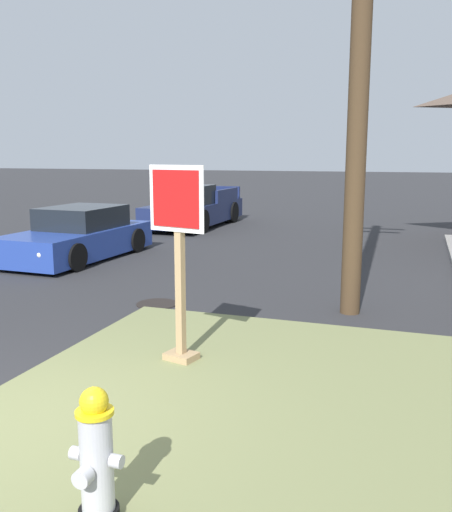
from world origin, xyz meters
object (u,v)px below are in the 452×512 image
fire_hydrant (96,458)px  parked_sedan_blue (79,236)px  manhole_cover (157,304)px  pickup_truck_navy (194,209)px  stop_sign (179,266)px

fire_hydrant → parked_sedan_blue: size_ratio=0.22×
manhole_cover → fire_hydrant: bearing=-67.9°
pickup_truck_navy → fire_hydrant: bearing=-70.0°
stop_sign → pickup_truck_navy: (-4.81, 12.17, -0.60)m
stop_sign → parked_sedan_blue: (-5.14, 5.66, -0.68)m
pickup_truck_navy → stop_sign: bearing=-68.4°
fire_hydrant → manhole_cover: size_ratio=1.34×
fire_hydrant → stop_sign: size_ratio=0.41×
stop_sign → parked_sedan_blue: 7.68m
fire_hydrant → stop_sign: 3.06m
parked_sedan_blue → pickup_truck_navy: size_ratio=0.83×
parked_sedan_blue → manhole_cover: bearing=-41.6°
fire_hydrant → parked_sedan_blue: parked_sedan_blue is taller
pickup_truck_navy → parked_sedan_blue: bearing=-92.9°
manhole_cover → parked_sedan_blue: size_ratio=0.17×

